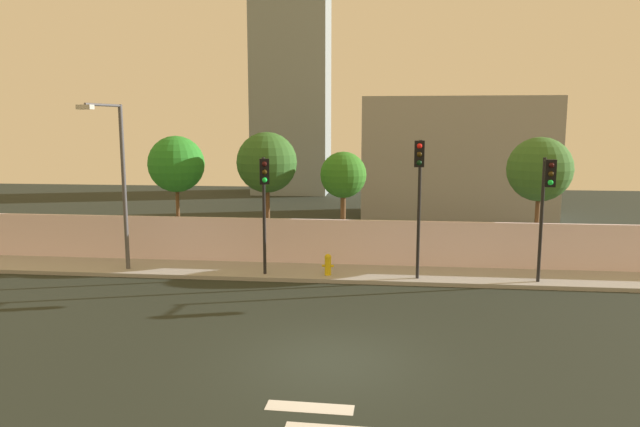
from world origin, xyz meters
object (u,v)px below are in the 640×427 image
(traffic_light_right, at_px, (546,194))
(roadside_tree_midright, at_px, (343,176))
(roadside_tree_rightmost, at_px, (540,170))
(street_lamp_curbside, at_px, (118,172))
(roadside_tree_leftmost, at_px, (176,164))
(traffic_light_left, at_px, (419,180))
(traffic_light_center, at_px, (264,191))
(roadside_tree_midleft, at_px, (267,163))
(fire_hydrant, at_px, (328,264))

(traffic_light_right, bearing_deg, roadside_tree_midright, 152.29)
(roadside_tree_midright, height_order, roadside_tree_rightmost, roadside_tree_rightmost)
(traffic_light_right, bearing_deg, roadside_tree_rightmost, 79.54)
(street_lamp_curbside, xyz_separation_m, roadside_tree_rightmost, (16.09, 3.13, 0.01))
(traffic_light_right, relative_size, roadside_tree_leftmost, 0.84)
(traffic_light_left, height_order, street_lamp_curbside, street_lamp_curbside)
(traffic_light_center, distance_m, roadside_tree_midleft, 3.65)
(traffic_light_right, bearing_deg, fire_hydrant, 173.83)
(fire_hydrant, bearing_deg, traffic_light_center, -165.73)
(traffic_light_left, bearing_deg, roadside_tree_rightmost, 35.44)
(traffic_light_left, xyz_separation_m, roadside_tree_midright, (-2.91, 3.51, -0.17))
(street_lamp_curbside, distance_m, roadside_tree_midleft, 5.94)
(fire_hydrant, height_order, roadside_tree_midleft, roadside_tree_midleft)
(traffic_light_left, relative_size, roadside_tree_rightmost, 0.96)
(traffic_light_left, distance_m, traffic_light_center, 5.52)
(traffic_light_left, xyz_separation_m, street_lamp_curbside, (-11.17, 0.38, 0.14))
(street_lamp_curbside, relative_size, roadside_tree_midleft, 1.16)
(traffic_light_left, distance_m, roadside_tree_rightmost, 6.05)
(roadside_tree_leftmost, bearing_deg, street_lamp_curbside, -109.59)
(traffic_light_center, bearing_deg, fire_hydrant, 14.27)
(street_lamp_curbside, relative_size, roadside_tree_midright, 1.37)
(traffic_light_left, height_order, roadside_tree_midleft, roadside_tree_midleft)
(fire_hydrant, height_order, roadside_tree_rightmost, roadside_tree_rightmost)
(traffic_light_left, height_order, roadside_tree_leftmost, roadside_tree_leftmost)
(traffic_light_center, distance_m, traffic_light_right, 9.74)
(traffic_light_center, relative_size, fire_hydrant, 5.45)
(roadside_tree_leftmost, distance_m, roadside_tree_rightmost, 14.98)
(traffic_light_center, height_order, roadside_tree_midright, roadside_tree_midright)
(roadside_tree_leftmost, height_order, roadside_tree_midleft, roadside_tree_midleft)
(traffic_light_left, height_order, traffic_light_right, traffic_light_left)
(traffic_light_center, xyz_separation_m, traffic_light_right, (9.74, -0.24, 0.06))
(roadside_tree_rightmost, bearing_deg, traffic_light_center, -161.37)
(fire_hydrant, distance_m, roadside_tree_midleft, 5.43)
(fire_hydrant, bearing_deg, street_lamp_curbside, -178.68)
(roadside_tree_midleft, bearing_deg, street_lamp_curbside, -148.23)
(traffic_light_right, bearing_deg, traffic_light_center, 178.61)
(street_lamp_curbside, xyz_separation_m, roadside_tree_leftmost, (1.11, 3.13, 0.11))
(traffic_light_right, height_order, street_lamp_curbside, street_lamp_curbside)
(traffic_light_left, bearing_deg, fire_hydrant, 170.15)
(traffic_light_left, relative_size, roadside_tree_midright, 1.09)
(traffic_light_left, relative_size, roadside_tree_midleft, 0.93)
(traffic_light_center, relative_size, roadside_tree_midright, 0.95)
(traffic_light_right, xyz_separation_m, roadside_tree_rightmost, (0.69, 3.75, 0.53))
(traffic_light_right, height_order, roadside_tree_midleft, roadside_tree_midleft)
(roadside_tree_midleft, bearing_deg, roadside_tree_leftmost, -180.00)
(traffic_light_right, bearing_deg, roadside_tree_midleft, 160.08)
(traffic_light_center, xyz_separation_m, roadside_tree_midright, (2.60, 3.52, 0.27))
(street_lamp_curbside, height_order, roadside_tree_midright, street_lamp_curbside)
(traffic_light_left, distance_m, street_lamp_curbside, 11.17)
(traffic_light_right, xyz_separation_m, roadside_tree_midleft, (-10.35, 3.75, 0.72))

